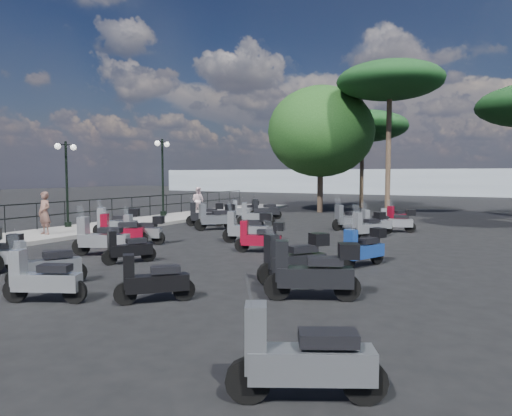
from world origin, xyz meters
The scene contains 35 objects.
ground centered at (0.00, 0.00, 0.00)m, with size 120.00×120.00×0.00m, color black.
sidewalk centered at (-6.50, 3.00, 0.07)m, with size 3.00×30.00×0.15m, color slate.
railing centered at (-7.80, 2.80, 0.90)m, with size 0.04×26.04×1.10m.
lamp_post_1 centered at (-7.48, 0.64, 2.25)m, with size 0.30×1.08×3.67m.
lamp_post_2 centered at (-7.35, 6.77, 2.54)m, with size 0.42×1.22×4.18m.
woman centered at (-6.17, -1.45, 0.96)m, with size 0.59×0.39×1.63m, color brown.
pedestrian_far centered at (-6.29, 8.55, 0.92)m, with size 0.75×0.58×1.54m, color beige.
scooter_1 centered at (-1.39, -3.13, 0.51)m, with size 1.75×0.96×1.48m.
scooter_2 centered at (-3.94, 0.01, 0.55)m, with size 1.71×1.03×1.47m.
scooter_3 centered at (-1.88, 3.74, 0.56)m, with size 1.30×1.56×1.47m.
scooter_4 centered at (-3.11, 4.76, 0.54)m, with size 1.62×1.09×1.43m.
scooter_5 centered at (-3.17, 8.48, 0.50)m, with size 1.38×1.20×1.33m.
scooter_6 centered at (0.40, -6.34, 0.45)m, with size 0.94×1.48×1.31m.
scooter_8 centered at (-2.28, -1.48, 0.48)m, with size 1.53×1.07×1.40m.
scooter_9 centered at (-1.89, -0.80, 0.49)m, with size 1.59×0.77×1.31m.
scooter_10 centered at (-1.07, 5.83, 0.49)m, with size 1.61×0.99×1.41m.
scooter_11 centered at (-2.11, 8.78, 0.49)m, with size 1.42×1.24×1.41m.
scooter_12 centered at (1.47, -7.20, 0.45)m, with size 1.51×0.85×1.29m.
scooter_13 centered at (3.30, -6.20, 0.42)m, with size 1.14×1.14×1.21m.
scooter_14 centered at (0.14, -3.60, 0.41)m, with size 0.87×1.31×1.18m.
scooter_15 centered at (1.23, 1.07, 0.54)m, with size 1.77×0.74×1.43m.
scooter_16 centered at (3.14, 6.58, 0.49)m, with size 1.09×1.54×1.41m.
scooter_18 centered at (5.90, -4.62, 0.56)m, with size 1.74×1.01×1.48m.
scooter_19 centered at (2.51, -0.39, 0.48)m, with size 1.54×0.73×1.26m.
scooter_20 centered at (4.66, 4.12, 0.50)m, with size 1.01×1.48×1.32m.
scooter_21 centered at (5.17, 6.67, 0.48)m, with size 1.56×0.74×1.28m.
scooter_22 centered at (7.25, -8.37, 0.48)m, with size 1.58×0.95×1.37m.
scooter_23 centered at (4.99, -3.42, 0.54)m, with size 1.21×1.54×1.43m.
scooter_24 centered at (5.89, -0.96, 0.49)m, with size 0.86×1.54×1.30m.
scooter_25 centered at (4.59, 5.41, 0.46)m, with size 1.11×1.36×1.31m.
scooter_26 centered at (4.60, 9.50, 0.41)m, with size 0.80×1.37×1.18m.
broadleaf_tree centered at (-1.20, 14.67, 5.08)m, with size 6.70×6.70×7.93m.
pine_0 centered at (3.35, 13.14, 7.50)m, with size 5.80×5.80×8.54m.
pine_2 centered at (0.05, 19.76, 5.81)m, with size 6.40×6.40×6.94m.
distant_hills centered at (0.00, 45.00, 1.50)m, with size 70.00×8.00×3.00m, color gray.
Camera 1 is at (9.05, -12.70, 2.43)m, focal length 32.00 mm.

